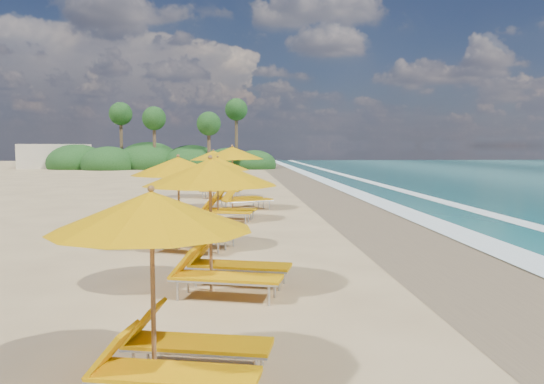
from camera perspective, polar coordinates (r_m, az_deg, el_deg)
ground at (r=16.61m, az=-0.00°, el=-4.13°), size 160.00×160.00×0.00m
wet_sand at (r=17.34m, az=13.34°, el=-3.86°), size 4.00×160.00×0.01m
surf_foam at (r=18.31m, az=21.45°, el=-3.54°), size 4.00×160.00×0.01m
station_0 at (r=5.92m, az=-10.91°, el=-8.65°), size 2.66×2.55×2.19m
station_1 at (r=9.64m, az=-5.41°, el=-2.49°), size 3.03×2.93×2.44m
station_2 at (r=13.70m, az=-9.12°, el=-0.46°), size 3.12×3.09×2.39m
station_3 at (r=18.80m, az=-5.21°, el=0.80°), size 2.77×2.67×2.27m
station_4 at (r=22.25m, az=-3.70°, el=1.99°), size 3.44×3.40×2.64m
station_5 at (r=27.21m, az=-5.80°, el=2.25°), size 2.98×2.88×2.43m
treeline at (r=62.53m, az=-11.98°, el=3.31°), size 25.80×8.80×9.74m
beach_building at (r=67.69m, az=-21.87°, el=3.52°), size 7.00×5.00×2.80m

